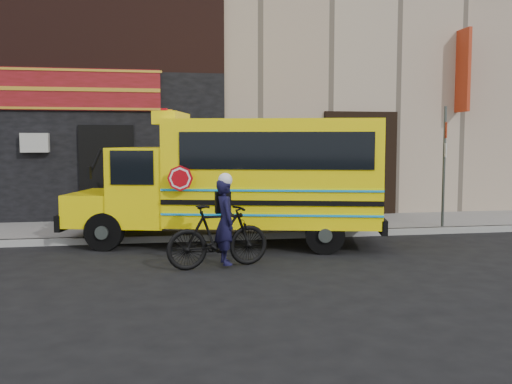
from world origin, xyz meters
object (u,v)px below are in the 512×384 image
object	(u,v)px
sign_pole	(444,163)
cyclist	(225,224)
bicycle	(218,236)
school_bus	(243,177)

from	to	relation	value
sign_pole	cyclist	world-z (taller)	sign_pole
bicycle	cyclist	size ratio (longest dim) A/B	1.23
school_bus	sign_pole	world-z (taller)	sign_pole
cyclist	sign_pole	bearing A→B (deg)	-69.14
sign_pole	bicycle	xyz separation A→B (m)	(-6.02, -3.05, -1.16)
school_bus	sign_pole	distance (m)	5.28
sign_pole	bicycle	distance (m)	6.85
bicycle	cyclist	distance (m)	0.25
sign_pole	cyclist	distance (m)	6.66
school_bus	bicycle	distance (m)	2.57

